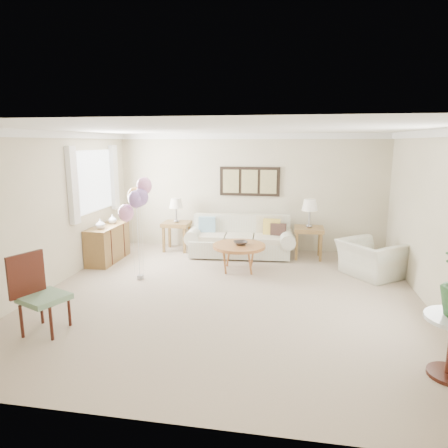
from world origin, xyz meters
name	(u,v)px	position (x,y,z in m)	size (l,w,h in m)	color
ground_plane	(228,296)	(0.00, 0.00, 0.00)	(6.00, 6.00, 0.00)	tan
room_shell	(222,194)	(-0.11, 0.09, 1.63)	(6.04, 6.04, 2.60)	beige
wall_art_triptych	(250,181)	(0.00, 2.96, 1.55)	(1.35, 0.06, 0.65)	black
sofa	(240,240)	(-0.12, 2.38, 0.34)	(2.37, 0.99, 0.85)	beige
end_table_left	(177,227)	(-1.59, 2.54, 0.55)	(0.60, 0.54, 0.65)	olive
end_table_right	(309,232)	(1.32, 2.42, 0.56)	(0.61, 0.55, 0.66)	olive
lamp_left	(176,204)	(-1.59, 2.54, 1.06)	(0.31, 0.31, 0.54)	gray
lamp_right	(310,206)	(1.32, 2.42, 1.12)	(0.34, 0.34, 0.59)	gray
coffee_table	(239,247)	(-0.01, 1.33, 0.47)	(1.00, 1.00, 0.51)	brown
decor_bowl	(241,243)	(0.02, 1.33, 0.54)	(0.27, 0.27, 0.07)	#2D2724
armchair	(370,259)	(2.40, 1.42, 0.32)	(1.00, 0.87, 0.65)	beige
accent_chair	(38,292)	(-2.20, -1.59, 0.54)	(0.67, 0.67, 1.04)	slate
credenza	(108,243)	(-2.76, 1.50, 0.37)	(0.46, 1.20, 0.74)	olive
vase_white	(100,224)	(-2.74, 1.20, 0.84)	(0.19, 0.19, 0.20)	silver
vase_sage	(113,219)	(-2.74, 1.74, 0.83)	(0.18, 0.18, 0.18)	silver
balloon_cluster	(136,199)	(-1.69, 0.52, 1.46)	(0.54, 0.51, 1.83)	gray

